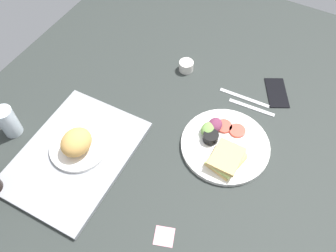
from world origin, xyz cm
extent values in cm
cube|color=#282D2B|center=(0.00, 0.00, -1.50)|extent=(190.00, 150.00, 3.00)
cube|color=gray|center=(-20.91, 25.28, 0.80)|extent=(45.59, 33.82, 1.60)
cylinder|color=white|center=(-18.24, 25.28, 2.30)|extent=(19.05, 19.05, 1.40)
ellipsoid|color=tan|center=(-19.01, 24.62, 6.66)|extent=(10.74, 9.27, 7.32)
cylinder|color=white|center=(6.17, -16.47, 0.80)|extent=(29.58, 29.58, 1.60)
cube|color=#DBB266|center=(0.25, -19.13, 2.30)|extent=(12.86, 11.41, 1.40)
cube|color=#B2C66B|center=(0.25, -19.13, 3.50)|extent=(12.47, 10.87, 1.00)
cube|color=#DBB266|center=(0.25, -19.13, 4.70)|extent=(11.09, 9.11, 1.40)
cylinder|color=#D14738|center=(12.82, -17.95, 2.00)|extent=(5.60, 5.60, 0.80)
cylinder|color=#D14738|center=(12.38, -13.21, 2.00)|extent=(5.60, 5.60, 0.80)
cylinder|color=black|center=(5.43, -11.29, 3.10)|extent=(5.20, 5.20, 3.00)
cylinder|color=#EFEACC|center=(5.43, -11.29, 4.20)|extent=(4.26, 4.26, 0.60)
ellipsoid|color=#729E4C|center=(7.64, -9.37, 3.40)|extent=(6.00, 4.80, 3.60)
ellipsoid|color=#6B2D47|center=(10.31, -10.55, 3.40)|extent=(6.00, 4.80, 3.60)
cylinder|color=silver|center=(-22.92, 50.07, 5.72)|extent=(6.12, 6.12, 11.44)
cylinder|color=silver|center=(31.85, 11.14, 2.00)|extent=(5.60, 5.60, 4.00)
cube|color=#B7B7BC|center=(26.17, -18.47, 0.25)|extent=(2.35, 17.05, 0.50)
cube|color=#B7B7BC|center=(29.17, -14.47, 0.25)|extent=(2.12, 19.04, 0.50)
cube|color=black|center=(37.29, -24.23, 0.40)|extent=(16.10, 13.09, 0.80)
cube|color=pink|center=(-29.98, -13.17, 0.06)|extent=(7.10, 7.10, 0.12)
camera|label=1|loc=(-56.91, -29.06, 99.16)|focal=37.09mm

